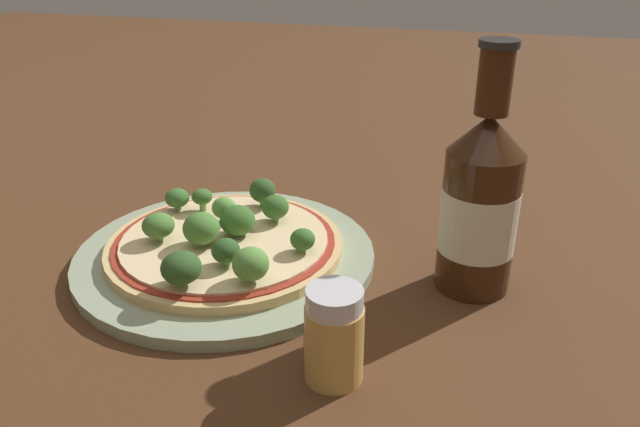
# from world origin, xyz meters

# --- Properties ---
(ground_plane) EXTENTS (3.00, 3.00, 0.00)m
(ground_plane) POSITION_xyz_m (0.00, 0.00, 0.00)
(ground_plane) COLOR #4C2D19
(plate) EXTENTS (0.30, 0.30, 0.01)m
(plate) POSITION_xyz_m (-0.01, 0.01, 0.01)
(plate) COLOR #93A384
(plate) RESTS_ON ground_plane
(pizza) EXTENTS (0.23, 0.23, 0.01)m
(pizza) POSITION_xyz_m (-0.01, 0.01, 0.02)
(pizza) COLOR tan
(pizza) RESTS_ON plate
(broccoli_floret_0) EXTENTS (0.04, 0.04, 0.03)m
(broccoli_floret_0) POSITION_xyz_m (-0.02, -0.01, 0.04)
(broccoli_floret_0) COLOR #7A9E5B
(broccoli_floret_0) RESTS_ON pizza
(broccoli_floret_1) EXTENTS (0.03, 0.03, 0.03)m
(broccoli_floret_1) POSITION_xyz_m (0.00, 0.02, 0.04)
(broccoli_floret_1) COLOR #7A9E5B
(broccoli_floret_1) RESTS_ON pizza
(broccoli_floret_2) EXTENTS (0.03, 0.03, 0.02)m
(broccoli_floret_2) POSITION_xyz_m (-0.08, 0.05, 0.04)
(broccoli_floret_2) COLOR #7A9E5B
(broccoli_floret_2) RESTS_ON pizza
(broccoli_floret_3) EXTENTS (0.03, 0.03, 0.03)m
(broccoli_floret_3) POSITION_xyz_m (0.03, 0.06, 0.04)
(broccoli_floret_3) COLOR #7A9E5B
(broccoli_floret_3) RESTS_ON pizza
(broccoli_floret_4) EXTENTS (0.03, 0.03, 0.03)m
(broccoli_floret_4) POSITION_xyz_m (0.01, -0.04, 0.04)
(broccoli_floret_4) COLOR #7A9E5B
(broccoli_floret_4) RESTS_ON pizza
(broccoli_floret_5) EXTENTS (0.02, 0.02, 0.03)m
(broccoli_floret_5) POSITION_xyz_m (-0.02, 0.04, 0.04)
(broccoli_floret_5) COLOR #7A9E5B
(broccoli_floret_5) RESTS_ON pizza
(broccoli_floret_6) EXTENTS (0.03, 0.03, 0.03)m
(broccoli_floret_6) POSITION_xyz_m (-0.07, -0.02, 0.04)
(broccoli_floret_6) COLOR #7A9E5B
(broccoli_floret_6) RESTS_ON pizza
(broccoli_floret_7) EXTENTS (0.03, 0.03, 0.03)m
(broccoli_floret_7) POSITION_xyz_m (0.04, -0.06, 0.04)
(broccoli_floret_7) COLOR #7A9E5B
(broccoli_floret_7) RESTS_ON pizza
(broccoli_floret_8) EXTENTS (0.02, 0.02, 0.02)m
(broccoli_floret_8) POSITION_xyz_m (0.07, -0.00, 0.04)
(broccoli_floret_8) COLOR #7A9E5B
(broccoli_floret_8) RESTS_ON pizza
(broccoli_floret_9) EXTENTS (0.03, 0.03, 0.03)m
(broccoli_floret_9) POSITION_xyz_m (-0.01, -0.08, 0.04)
(broccoli_floret_9) COLOR #7A9E5B
(broccoli_floret_9) RESTS_ON pizza
(broccoli_floret_10) EXTENTS (0.02, 0.02, 0.02)m
(broccoli_floret_10) POSITION_xyz_m (-0.06, 0.06, 0.04)
(broccoli_floret_10) COLOR #7A9E5B
(broccoli_floret_10) RESTS_ON pizza
(broccoli_floret_11) EXTENTS (0.03, 0.03, 0.03)m
(broccoli_floret_11) POSITION_xyz_m (0.00, 0.09, 0.04)
(broccoli_floret_11) COLOR #7A9E5B
(broccoli_floret_11) RESTS_ON pizza
(beer_bottle) EXTENTS (0.07, 0.07, 0.22)m
(beer_bottle) POSITION_xyz_m (0.23, 0.03, 0.08)
(beer_bottle) COLOR #381E0F
(beer_bottle) RESTS_ON ground_plane
(pepper_shaker) EXTENTS (0.04, 0.04, 0.08)m
(pepper_shaker) POSITION_xyz_m (0.14, -0.13, 0.04)
(pepper_shaker) COLOR tan
(pepper_shaker) RESTS_ON ground_plane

